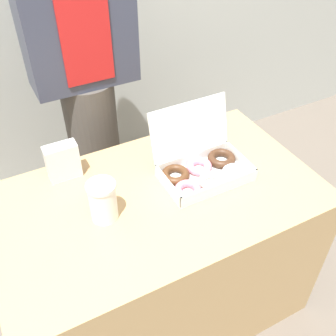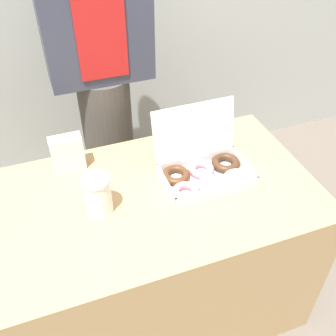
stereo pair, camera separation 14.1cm
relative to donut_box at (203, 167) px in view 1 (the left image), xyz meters
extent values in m
plane|color=#665B51|center=(-0.20, -0.02, -0.74)|extent=(14.00, 14.00, 0.00)
cube|color=tan|center=(-0.20, -0.02, -0.39)|extent=(1.17, 0.68, 0.71)
cube|color=white|center=(0.00, -0.02, -0.03)|extent=(0.32, 0.20, 0.01)
cube|color=white|center=(-0.16, -0.02, -0.01)|extent=(0.01, 0.20, 0.05)
cube|color=white|center=(0.16, -0.02, -0.01)|extent=(0.01, 0.20, 0.05)
cube|color=white|center=(0.00, -0.12, -0.01)|extent=(0.32, 0.01, 0.05)
cube|color=white|center=(0.00, 0.08, -0.01)|extent=(0.32, 0.01, 0.05)
cube|color=white|center=(0.00, 0.11, 0.11)|extent=(0.32, 0.06, 0.20)
torus|color=pink|center=(-0.10, -0.07, -0.02)|extent=(0.11, 0.11, 0.03)
torus|color=#4C2D19|center=(-0.10, 0.03, -0.02)|extent=(0.13, 0.13, 0.03)
torus|color=silver|center=(0.00, -0.07, -0.02)|extent=(0.13, 0.13, 0.03)
torus|color=pink|center=(0.00, 0.03, -0.01)|extent=(0.12, 0.12, 0.03)
torus|color=white|center=(0.10, -0.07, -0.02)|extent=(0.11, 0.11, 0.03)
torus|color=#422819|center=(0.10, 0.03, -0.01)|extent=(0.14, 0.14, 0.03)
cylinder|color=white|center=(-0.40, -0.03, 0.03)|extent=(0.09, 0.09, 0.13)
cylinder|color=white|center=(-0.40, -0.03, 0.10)|extent=(0.10, 0.10, 0.01)
cube|color=silver|center=(-0.46, 0.23, 0.03)|extent=(0.12, 0.06, 0.14)
cylinder|color=#4C4742|center=(-0.23, 0.61, -0.31)|extent=(0.24, 0.24, 0.87)
cube|color=#383D51|center=(-0.23, 0.61, 0.41)|extent=(0.44, 0.20, 0.56)
cube|color=red|center=(-0.23, 0.51, 0.35)|extent=(0.20, 0.01, 0.36)
camera|label=1|loc=(-0.64, -0.93, 0.94)|focal=42.00mm
camera|label=2|loc=(-0.51, -0.99, 0.94)|focal=42.00mm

